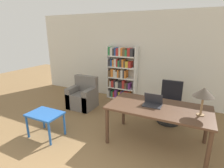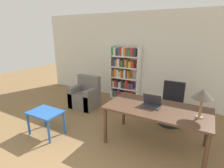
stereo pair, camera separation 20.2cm
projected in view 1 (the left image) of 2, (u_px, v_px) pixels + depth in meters
name	position (u px, v px, depth m)	size (l,w,h in m)	color
wall_back	(149.00, 59.00, 5.26)	(8.00, 0.06, 2.70)	silver
desk	(158.00, 111.00, 3.28)	(1.86, 0.96, 0.78)	#4C3323
laptop	(153.00, 103.00, 3.30)	(0.34, 0.23, 0.23)	#2D2D33
table_lamp	(204.00, 93.00, 2.81)	(0.34, 0.34, 0.49)	olive
office_chair	(170.00, 104.00, 4.22)	(0.53, 0.53, 0.99)	black
side_table_blue	(45.00, 117.00, 3.59)	(0.68, 0.49, 0.52)	#2356A3
armchair	(83.00, 97.00, 5.06)	(0.72, 0.64, 0.90)	#66605B
bookshelf	(121.00, 74.00, 5.59)	(0.96, 0.28, 1.72)	white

